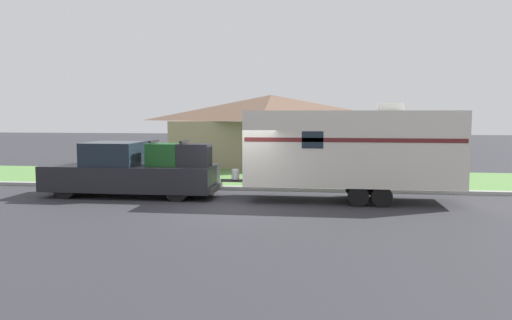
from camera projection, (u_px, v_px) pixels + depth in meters
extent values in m
plane|color=#2D2D33|center=(236.00, 207.00, 16.22)|extent=(120.00, 120.00, 0.00)
cube|color=#999993|center=(252.00, 188.00, 19.92)|extent=(80.00, 0.30, 0.14)
cube|color=#568442|center=(263.00, 178.00, 23.52)|extent=(80.00, 7.00, 0.03)
cube|color=gray|center=(271.00, 142.00, 30.58)|extent=(10.73, 7.52, 2.64)
pyramid|color=brown|center=(271.00, 108.00, 30.38)|extent=(11.59, 8.12, 1.55)
cube|color=#4C3828|center=(264.00, 151.00, 26.92)|extent=(1.00, 0.06, 2.10)
cylinder|color=black|center=(65.00, 187.00, 17.86)|extent=(0.87, 0.28, 0.87)
cylinder|color=black|center=(87.00, 180.00, 19.55)|extent=(0.87, 0.28, 0.87)
cylinder|color=black|center=(177.00, 189.00, 17.31)|extent=(0.87, 0.28, 0.87)
cylinder|color=black|center=(190.00, 182.00, 19.00)|extent=(0.87, 0.28, 0.87)
cube|color=black|center=(98.00, 177.00, 18.57)|extent=(3.69, 2.07, 0.92)
cube|color=#19232D|center=(114.00, 154.00, 18.40)|extent=(1.92, 1.90, 0.84)
cube|color=black|center=(179.00, 178.00, 18.16)|extent=(2.59, 2.07, 0.92)
cube|color=#333333|center=(216.00, 188.00, 18.01)|extent=(0.12, 1.86, 0.20)
cube|color=#194C1E|center=(164.00, 155.00, 18.15)|extent=(1.15, 0.87, 0.80)
cube|color=black|center=(154.00, 141.00, 18.16)|extent=(0.10, 0.96, 0.08)
cube|color=black|center=(194.00, 155.00, 18.00)|extent=(1.15, 0.87, 0.80)
cube|color=black|center=(184.00, 142.00, 18.01)|extent=(0.10, 0.96, 0.08)
cylinder|color=black|center=(358.00, 196.00, 16.36)|extent=(0.69, 0.22, 0.69)
cylinder|color=black|center=(354.00, 187.00, 18.35)|extent=(0.69, 0.22, 0.69)
cylinder|color=black|center=(382.00, 197.00, 16.26)|extent=(0.69, 0.22, 0.69)
cylinder|color=black|center=(375.00, 188.00, 18.25)|extent=(0.69, 0.22, 0.69)
cube|color=beige|center=(351.00, 148.00, 17.24)|extent=(7.26, 2.29, 2.55)
cube|color=#5B1E1E|center=(353.00, 140.00, 16.07)|extent=(7.11, 0.01, 0.14)
cube|color=#383838|center=(234.00, 181.00, 17.89)|extent=(0.97, 0.12, 0.10)
cylinder|color=silver|center=(235.00, 174.00, 17.87)|extent=(0.28, 0.28, 0.36)
cube|color=silver|center=(391.00, 107.00, 16.94)|extent=(0.80, 0.68, 0.28)
cube|color=#19232D|center=(313.00, 140.00, 16.24)|extent=(0.70, 0.01, 0.56)
cylinder|color=brown|center=(117.00, 173.00, 21.26)|extent=(0.09, 0.09, 1.02)
cube|color=black|center=(117.00, 159.00, 21.20)|extent=(0.48, 0.20, 0.22)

